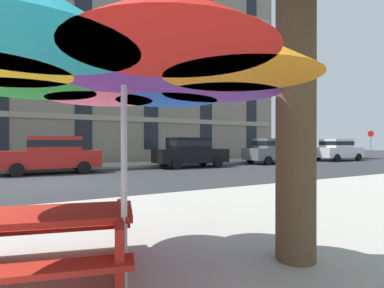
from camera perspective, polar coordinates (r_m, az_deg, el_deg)
ground_plane at (r=11.80m, az=-26.14°, el=-6.93°), size 120.00×120.00×0.00m
sidewalk_far at (r=18.56m, az=-26.92°, el=-4.15°), size 56.00×3.60×0.12m
apartment_building at (r=27.48m, az=-27.36°, el=13.95°), size 38.44×12.08×16.00m
sedan_red at (r=15.42m, az=-25.64°, el=-1.71°), size 4.40×1.98×1.78m
sedan_black at (r=17.42m, az=-0.41°, el=-1.47°), size 4.40×1.98×1.78m
sedan_gray at (r=21.37m, az=15.62°, el=-1.17°), size 4.40×1.98×1.78m
sedan_white at (r=26.73m, az=26.56°, el=-0.91°), size 4.40×1.98×1.78m
stop_sign at (r=38.02m, az=31.59°, el=0.80°), size 0.07×0.68×2.82m
patio_umbrella at (r=2.89m, az=-13.17°, el=15.28°), size 3.47×3.47×2.49m
picnic_table at (r=3.41m, az=-27.71°, el=-16.42°), size 2.13×1.93×0.77m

